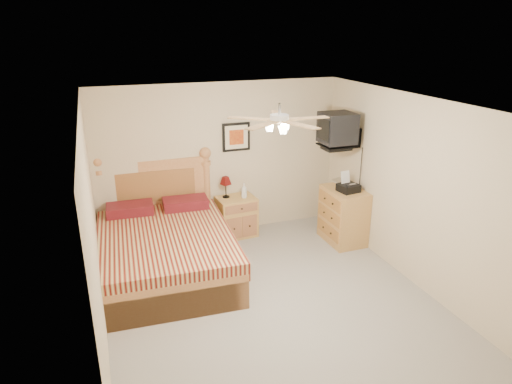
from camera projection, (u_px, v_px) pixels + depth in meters
floor at (270, 300)px, 5.83m from camera, size 4.50×4.50×0.00m
ceiling at (273, 104)px, 4.97m from camera, size 4.00×4.50×0.04m
wall_back at (220, 160)px, 7.39m from camera, size 4.00×0.04×2.50m
wall_front at (382, 317)px, 3.41m from camera, size 4.00×0.04×2.50m
wall_left at (94, 235)px, 4.77m from camera, size 0.04×4.50×2.50m
wall_right at (412, 191)px, 6.04m from camera, size 0.04×4.50×2.50m
bed at (164, 225)px, 6.21m from camera, size 1.89×2.41×1.50m
nightstand at (236, 216)px, 7.55m from camera, size 0.65×0.51×0.66m
table_lamp at (226, 187)px, 7.40m from camera, size 0.25×0.25×0.35m
lotion_bottle at (244, 191)px, 7.39m from camera, size 0.12×0.12×0.24m
framed_picture at (236, 137)px, 7.33m from camera, size 0.46×0.04×0.46m
dresser at (343, 216)px, 7.30m from camera, size 0.53×0.76×0.89m
fax_machine at (349, 182)px, 7.01m from camera, size 0.33×0.35×0.31m
magazine_lower at (337, 184)px, 7.37m from camera, size 0.22×0.27×0.02m
magazine_upper at (338, 182)px, 7.37m from camera, size 0.30×0.34×0.02m
wall_tv at (346, 130)px, 6.95m from camera, size 0.56×0.46×0.58m
ceiling_fan at (279, 120)px, 4.84m from camera, size 1.14×1.14×0.28m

